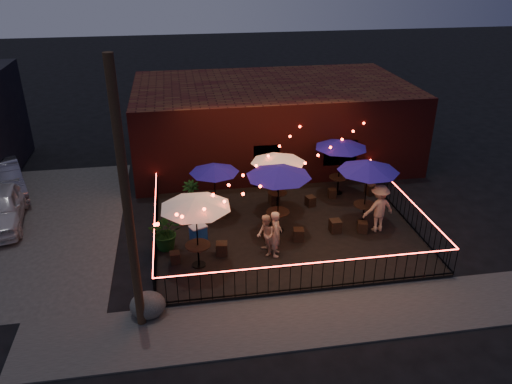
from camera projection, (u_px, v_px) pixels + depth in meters
The scene contains 36 objects.
ground at pixel (296, 260), 18.10m from camera, with size 110.00×110.00×0.00m, color black.
patio at pixel (285, 230), 19.84m from camera, with size 10.00×8.00×0.15m, color black.
sidewalk at pixel (322, 318), 15.21m from camera, with size 18.00×2.50×0.05m, color #3B3936.
brick_building at pixel (272, 121), 26.24m from camera, with size 14.00×8.00×4.00m.
utility_pole at pixel (127, 206), 13.25m from camera, with size 0.26×0.26×8.00m, color #322614.
fence_front at pixel (312, 276), 16.04m from camera, with size 10.00×0.04×1.04m.
fence_left at pixel (156, 228), 18.85m from camera, with size 0.04×8.00×1.04m.
fence_right at pixel (405, 208), 20.32m from camera, with size 0.04×8.00×1.04m.
festoon_lights at pixel (261, 179), 18.36m from camera, with size 10.02×8.72×1.32m.
cafe_table_0 at pixel (195, 203), 16.45m from camera, with size 3.14×3.14×2.68m.
cafe_table_1 at pixel (214, 169), 20.01m from camera, with size 2.12×2.12×2.24m.
cafe_table_2 at pixel (279, 172), 18.57m from camera, with size 3.29×3.29×2.75m.
cafe_table_3 at pixel (278, 159), 20.36m from camera, with size 2.33×2.33×2.50m.
cafe_table_4 at pixel (368, 167), 19.21m from camera, with size 3.06×3.06×2.66m.
cafe_table_5 at pixel (341, 144), 21.72m from camera, with size 2.50×2.50×2.56m.
bistro_chair_0 at pixel (175, 258), 17.58m from camera, with size 0.34×0.34×0.41m, color black.
bistro_chair_1 at pixel (222, 249), 18.03m from camera, with size 0.40×0.40×0.48m, color black.
bistro_chair_2 at pixel (187, 214), 20.48m from camera, with size 0.37×0.37×0.44m, color black.
bistro_chair_3 at pixel (220, 213), 20.54m from camera, with size 0.37×0.37×0.43m, color black.
bistro_chair_4 at pixel (269, 234), 19.00m from camera, with size 0.38×0.38×0.46m, color black.
bistro_chair_5 at pixel (298, 235), 18.94m from camera, with size 0.40×0.40×0.47m, color black.
bistro_chair_6 at pixel (274, 199), 21.64m from camera, with size 0.40×0.40×0.47m, color black.
bistro_chair_7 at pixel (310, 201), 21.50m from camera, with size 0.37×0.37×0.44m, color black.
bistro_chair_8 at pixel (335, 226), 19.50m from camera, with size 0.42×0.42×0.50m, color black.
bistro_chair_9 at pixel (362, 227), 19.47m from camera, with size 0.37×0.37×0.44m, color black.
bistro_chair_10 at pixel (332, 193), 22.24m from camera, with size 0.34×0.34×0.40m, color black.
bistro_chair_11 at pixel (371, 189), 22.50m from camera, with size 0.41×0.41×0.48m, color black.
patron_a at pixel (276, 233), 17.76m from camera, with size 0.64×0.42×1.75m, color #D2B790.
patron_b at pixel (266, 235), 17.86m from camera, with size 0.75×0.59×1.55m, color #CBAA89.
patron_c at pixel (379, 208), 19.29m from camera, with size 1.26×0.73×1.95m, color #D0A389.
potted_shrub_a at pixel (166, 232), 18.22m from camera, with size 1.25×1.08×1.39m, color #163C13.
potted_shrub_b at pixel (185, 208), 20.04m from camera, with size 0.68×0.55×1.24m, color #1B3D10.
potted_shrub_c at pixel (191, 196), 20.92m from camera, with size 0.74×0.74×1.32m, color #0F3512.
cooler at pixel (198, 235), 18.58m from camera, with size 0.73×0.65×0.80m.
boulder at pixel (148, 305), 15.17m from camera, with size 0.99×0.84×0.77m, color #3F3F3B.
car_silver at pixel (3, 180), 22.60m from camera, with size 1.54×4.42×1.45m, color #A6A6AD.
Camera 1 is at (-3.94, -14.76, 10.12)m, focal length 35.00 mm.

